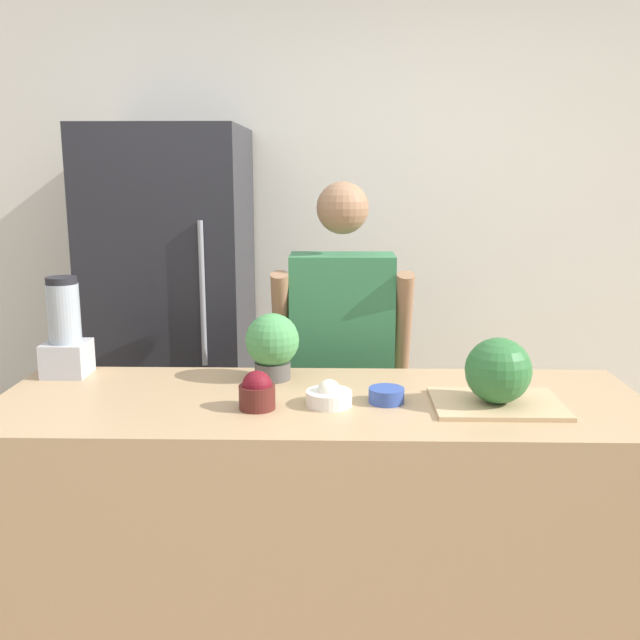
{
  "coord_description": "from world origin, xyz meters",
  "views": [
    {
      "loc": [
        0.05,
        -1.82,
        1.63
      ],
      "look_at": [
        0.0,
        0.4,
        1.17
      ],
      "focal_mm": 40.0,
      "sensor_mm": 36.0,
      "label": 1
    }
  ],
  "objects": [
    {
      "name": "cutting_board",
      "position": [
        0.55,
        0.3,
        0.92
      ],
      "size": [
        0.4,
        0.3,
        0.01
      ],
      "color": "tan",
      "rests_on": "counter_island"
    },
    {
      "name": "person",
      "position": [
        0.08,
        1.01,
        0.81
      ],
      "size": [
        0.56,
        0.26,
        1.59
      ],
      "color": "gray",
      "rests_on": "ground_plane"
    },
    {
      "name": "watermelon",
      "position": [
        0.55,
        0.29,
        1.03
      ],
      "size": [
        0.2,
        0.2,
        0.2
      ],
      "color": "#2D6B33",
      "rests_on": "cutting_board"
    },
    {
      "name": "bowl_small_blue",
      "position": [
        0.21,
        0.33,
        0.94
      ],
      "size": [
        0.11,
        0.11,
        0.05
      ],
      "color": "#334C9E",
      "rests_on": "counter_island"
    },
    {
      "name": "refrigerator",
      "position": [
        -0.75,
        1.63,
        0.92
      ],
      "size": [
        0.73,
        0.76,
        1.84
      ],
      "color": "#232328",
      "rests_on": "ground_plane"
    },
    {
      "name": "wall_back",
      "position": [
        0.0,
        2.05,
        1.3
      ],
      "size": [
        8.0,
        0.06,
        2.6
      ],
      "color": "white",
      "rests_on": "ground_plane"
    },
    {
      "name": "bowl_cherries",
      "position": [
        -0.19,
        0.26,
        0.97
      ],
      "size": [
        0.11,
        0.11,
        0.12
      ],
      "color": "#511E19",
      "rests_on": "counter_island"
    },
    {
      "name": "potted_plant",
      "position": [
        -0.17,
        0.57,
        1.04
      ],
      "size": [
        0.19,
        0.19,
        0.23
      ],
      "color": "#514C47",
      "rests_on": "counter_island"
    },
    {
      "name": "bowl_cream",
      "position": [
        0.03,
        0.3,
        0.95
      ],
      "size": [
        0.14,
        0.14,
        0.08
      ],
      "color": "white",
      "rests_on": "counter_island"
    },
    {
      "name": "counter_island",
      "position": [
        0.0,
        0.36,
        0.46
      ],
      "size": [
        2.08,
        0.72,
        0.92
      ],
      "color": "tan",
      "rests_on": "ground_plane"
    },
    {
      "name": "blender",
      "position": [
        -0.91,
        0.61,
        1.07
      ],
      "size": [
        0.15,
        0.15,
        0.35
      ],
      "color": "#B7B7BC",
      "rests_on": "counter_island"
    }
  ]
}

